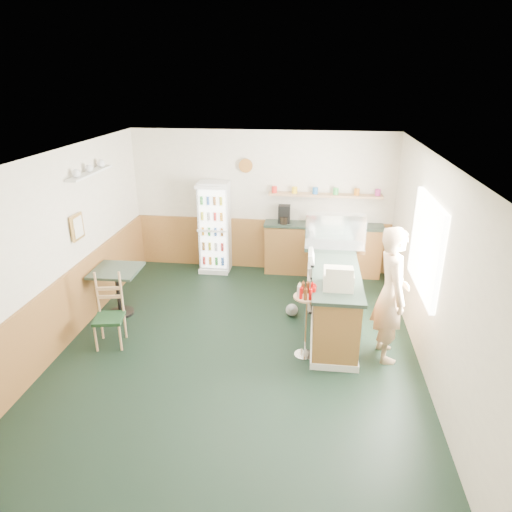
% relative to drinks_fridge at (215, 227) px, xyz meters
% --- Properties ---
extents(ground, '(6.00, 6.00, 0.00)m').
position_rel_drinks_fridge_xyz_m(ground, '(0.89, -2.74, -0.88)').
color(ground, black).
rests_on(ground, ground).
extents(room_envelope, '(5.04, 6.02, 2.72)m').
position_rel_drinks_fridge_xyz_m(room_envelope, '(0.66, -2.01, 0.64)').
color(room_envelope, beige).
rests_on(room_envelope, ground).
extents(service_counter, '(0.68, 3.01, 1.01)m').
position_rel_drinks_fridge_xyz_m(service_counter, '(2.24, -1.66, -0.42)').
color(service_counter, olive).
rests_on(service_counter, ground).
extents(back_counter, '(2.24, 0.42, 1.69)m').
position_rel_drinks_fridge_xyz_m(back_counter, '(2.08, 0.06, -0.34)').
color(back_counter, olive).
rests_on(back_counter, ground).
extents(drinks_fridge, '(0.58, 0.52, 1.77)m').
position_rel_drinks_fridge_xyz_m(drinks_fridge, '(0.00, 0.00, 0.00)').
color(drinks_fridge, silver).
rests_on(drinks_fridge, ground).
extents(display_case, '(0.95, 0.50, 0.54)m').
position_rel_drinks_fridge_xyz_m(display_case, '(2.24, -1.22, 0.39)').
color(display_case, silver).
rests_on(display_case, service_counter).
extents(cash_register, '(0.40, 0.42, 0.23)m').
position_rel_drinks_fridge_xyz_m(cash_register, '(2.24, -2.66, 0.24)').
color(cash_register, beige).
rests_on(cash_register, service_counter).
extents(shopkeeper, '(0.52, 0.67, 1.88)m').
position_rel_drinks_fridge_xyz_m(shopkeeper, '(2.94, -2.67, 0.06)').
color(shopkeeper, tan).
rests_on(shopkeeper, ground).
extents(condiment_stand, '(0.34, 0.34, 1.07)m').
position_rel_drinks_fridge_xyz_m(condiment_stand, '(1.83, -2.82, -0.14)').
color(condiment_stand, silver).
rests_on(condiment_stand, ground).
extents(newspaper_rack, '(0.09, 0.47, 0.94)m').
position_rel_drinks_fridge_xyz_m(newspaper_rack, '(1.88, -1.83, -0.19)').
color(newspaper_rack, black).
rests_on(newspaper_rack, ground).
extents(cafe_table, '(0.73, 0.73, 0.79)m').
position_rel_drinks_fridge_xyz_m(cafe_table, '(-1.16, -1.99, -0.33)').
color(cafe_table, black).
rests_on(cafe_table, ground).
extents(cafe_chair, '(0.46, 0.46, 1.06)m').
position_rel_drinks_fridge_xyz_m(cafe_chair, '(-0.93, -2.79, -0.33)').
color(cafe_chair, black).
rests_on(cafe_chair, ground).
extents(dog_doorstop, '(0.20, 0.26, 0.24)m').
position_rel_drinks_fridge_xyz_m(dog_doorstop, '(1.61, -1.73, -0.77)').
color(dog_doorstop, gray).
rests_on(dog_doorstop, ground).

